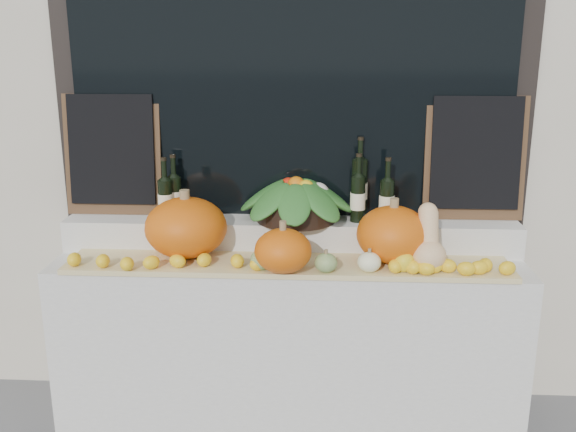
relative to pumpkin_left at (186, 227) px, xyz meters
The scene contains 17 objects.
display_sill 0.79m from the pumpkin_left, ahead, with size 2.30×0.55×0.88m, color silver.
rear_tier 0.54m from the pumpkin_left, 22.80° to the left, with size 2.30×0.25×0.16m, color silver.
straw_bedding 0.52m from the pumpkin_left, ahead, with size 2.10×0.32×0.03m, color tan.
pumpkin_left is the anchor object (origin of this frame).
pumpkin_right 0.99m from the pumpkin_left, ahead, with size 0.34×0.34×0.27m, color #DE5F0B.
pumpkin_center 0.52m from the pumpkin_left, 21.56° to the right, with size 0.26×0.26×0.20m, color #DE5F0B.
butternut_squash 1.15m from the pumpkin_left, ahead, with size 0.16×0.21×0.30m.
decorative_gourds 0.68m from the pumpkin_left, 15.15° to the right, with size 0.75×0.13×0.14m.
lemon_heap 0.54m from the pumpkin_left, 19.76° to the right, with size 2.20×0.16×0.06m, color yellow, non-canonical shape.
produce_bowl 0.57m from the pumpkin_left, 20.19° to the left, with size 0.61×0.61×0.24m.
wine_bottle_far_left 0.23m from the pumpkin_left, 129.23° to the left, with size 0.08×0.08×0.32m.
wine_bottle_near_left 0.26m from the pumpkin_left, 114.78° to the left, with size 0.08×0.08×0.33m.
wine_bottle_tall 0.89m from the pumpkin_left, 17.49° to the left, with size 0.08×0.08×0.42m.
wine_bottle_near_right 0.86m from the pumpkin_left, 12.87° to the left, with size 0.08×0.08×0.35m.
wine_bottle_far_right 0.99m from the pumpkin_left, ahead, with size 0.08×0.08×0.33m.
chalkboard_left 0.59m from the pumpkin_left, 147.60° to the left, with size 0.50×0.08×0.62m.
chalkboard_right 1.47m from the pumpkin_left, 10.83° to the left, with size 0.50×0.08×0.62m.
Camera 1 is at (0.16, -1.46, 1.94)m, focal length 40.00 mm.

